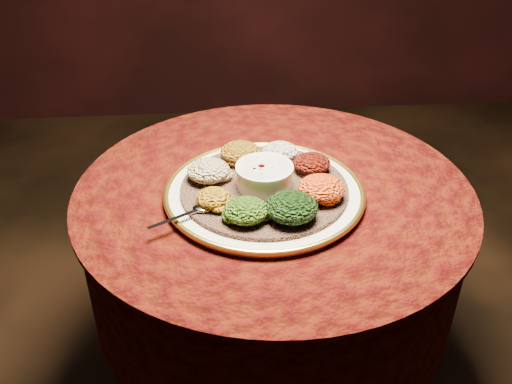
{
  "coord_description": "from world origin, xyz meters",
  "views": [
    {
      "loc": [
        -0.14,
        -1.14,
        1.48
      ],
      "look_at": [
        -0.05,
        -0.05,
        0.76
      ],
      "focal_mm": 40.0,
      "sensor_mm": 36.0,
      "label": 1
    }
  ],
  "objects": [
    {
      "name": "injera",
      "position": [
        -0.03,
        -0.04,
        0.76
      ],
      "size": [
        0.49,
        0.49,
        0.01
      ],
      "primitive_type": "cylinder",
      "rotation": [
        0.0,
        0.0,
        -0.32
      ],
      "color": "brown",
      "rests_on": "platter"
    },
    {
      "name": "portion_kik",
      "position": [
        -0.14,
        -0.1,
        0.78
      ],
      "size": [
        0.08,
        0.07,
        0.04
      ],
      "primitive_type": "ellipsoid",
      "color": "#B27E0F",
      "rests_on": "injera"
    },
    {
      "name": "table",
      "position": [
        0.0,
        0.0,
        0.55
      ],
      "size": [
        0.96,
        0.96,
        0.73
      ],
      "color": "black",
      "rests_on": "ground"
    },
    {
      "name": "portion_tikil",
      "position": [
        0.1,
        -0.09,
        0.79
      ],
      "size": [
        0.11,
        0.1,
        0.05
      ],
      "primitive_type": "ellipsoid",
      "color": "#C07D10",
      "rests_on": "injera"
    },
    {
      "name": "portion_ayib",
      "position": [
        0.02,
        0.09,
        0.78
      ],
      "size": [
        0.09,
        0.08,
        0.04
      ],
      "primitive_type": "ellipsoid",
      "color": "white",
      "rests_on": "injera"
    },
    {
      "name": "portion_gomen",
      "position": [
        0.02,
        -0.16,
        0.79
      ],
      "size": [
        0.11,
        0.11,
        0.05
      ],
      "primitive_type": "ellipsoid",
      "color": "black",
      "rests_on": "injera"
    },
    {
      "name": "portion_timatim",
      "position": [
        -0.15,
        0.01,
        0.79
      ],
      "size": [
        0.1,
        0.1,
        0.05
      ],
      "primitive_type": "ellipsoid",
      "color": "maroon",
      "rests_on": "injera"
    },
    {
      "name": "stew_bowl",
      "position": [
        -0.03,
        -0.04,
        0.79
      ],
      "size": [
        0.13,
        0.13,
        0.06
      ],
      "color": "silver",
      "rests_on": "injera"
    },
    {
      "name": "platter",
      "position": [
        -0.03,
        -0.04,
        0.75
      ],
      "size": [
        0.51,
        0.51,
        0.02
      ],
      "rotation": [
        0.0,
        0.0,
        0.14
      ],
      "color": "beige",
      "rests_on": "table"
    },
    {
      "name": "portion_mixveg",
      "position": [
        -0.08,
        -0.16,
        0.79
      ],
      "size": [
        0.1,
        0.09,
        0.05
      ],
      "primitive_type": "ellipsoid",
      "color": "#AA4A0B",
      "rests_on": "injera"
    },
    {
      "name": "spoon",
      "position": [
        -0.18,
        -0.12,
        0.77
      ],
      "size": [
        0.14,
        0.09,
        0.01
      ],
      "rotation": [
        0.0,
        0.0,
        -2.62
      ],
      "color": "silver",
      "rests_on": "injera"
    },
    {
      "name": "portion_shiro",
      "position": [
        -0.07,
        0.09,
        0.79
      ],
      "size": [
        0.1,
        0.09,
        0.05
      ],
      "primitive_type": "ellipsoid",
      "color": "#8C5410",
      "rests_on": "injera"
    },
    {
      "name": "portion_kitfo",
      "position": [
        0.09,
        0.02,
        0.78
      ],
      "size": [
        0.09,
        0.09,
        0.04
      ],
      "primitive_type": "ellipsoid",
      "color": "black",
      "rests_on": "injera"
    }
  ]
}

